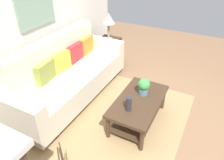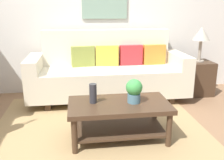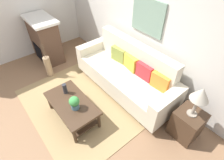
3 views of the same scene
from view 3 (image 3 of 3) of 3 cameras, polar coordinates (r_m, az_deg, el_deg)
name	(u,v)px [view 3 (image 3 of 3)]	position (r m, az deg, el deg)	size (l,w,h in m)	color
ground_plane	(64,114)	(3.72, -15.22, -10.46)	(9.10, 9.10, 0.00)	#8C6647
wall_back	(140,23)	(3.79, 8.94, 17.86)	(5.10, 0.10, 2.70)	silver
wall_left	(21,5)	(5.24, -27.40, 20.83)	(0.10, 4.92, 2.70)	silver
area_rug	(85,102)	(3.84, -8.67, -6.89)	(2.54, 2.14, 0.01)	#A38456
couch	(126,74)	(3.80, 4.53, 1.92)	(2.43, 0.84, 1.08)	beige
throw_pillow_olive	(119,55)	(3.94, 2.22, 8.22)	(0.36, 0.12, 0.32)	olive
throw_pillow_mustard	(131,63)	(3.72, 6.14, 5.63)	(0.36, 0.12, 0.32)	gold
throw_pillow_crimson	(145,72)	(3.52, 10.50, 2.71)	(0.36, 0.12, 0.32)	red
throw_pillow_orange	(160,82)	(3.35, 15.32, -0.56)	(0.36, 0.12, 0.32)	orange
coffee_table	(72,106)	(3.39, -12.77, -8.33)	(1.10, 0.60, 0.43)	#422D1E
tabletop_vase	(65,89)	(3.42, -14.98, -2.74)	(0.08, 0.08, 0.21)	#2D2D33
potted_plant_tabletop	(74,103)	(3.09, -12.06, -7.15)	(0.18, 0.18, 0.26)	slate
side_table	(187,124)	(3.37, 23.01, -12.92)	(0.44, 0.44, 0.56)	#422D1E
table_lamp	(201,95)	(2.86, 26.74, -4.43)	(0.28, 0.28, 0.57)	gray
fireplace	(45,40)	(5.02, -20.84, 12.11)	(1.02, 0.58, 1.16)	brown
floor_vase	(48,67)	(4.52, -19.87, 4.03)	(0.15, 0.15, 0.54)	tan
floor_vase_branch_a	(44,51)	(4.26, -21.14, 8.65)	(0.01, 0.01, 0.36)	brown
floor_vase_branch_b	(44,50)	(4.29, -21.09, 8.90)	(0.01, 0.01, 0.36)	brown
floor_vase_branch_c	(43,51)	(4.28, -21.51, 8.71)	(0.01, 0.01, 0.36)	brown
framed_painting	(148,17)	(3.52, 11.47, 19.38)	(0.74, 0.03, 0.64)	gray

